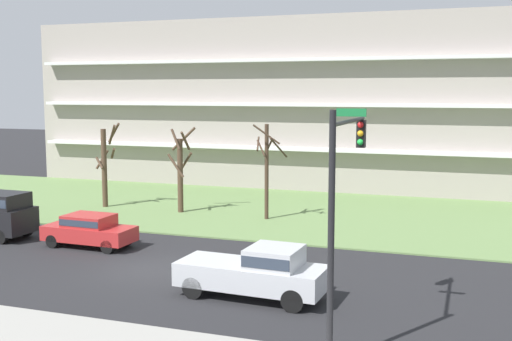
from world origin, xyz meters
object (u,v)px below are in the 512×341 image
object	(u,v)px
tree_far_left	(105,164)
pickup_silver_center_left	(257,271)
tree_left	(181,169)
sedan_red_near_left	(89,229)
tree_center	(267,167)
traffic_signal_mast	(343,188)

from	to	relation	value
tree_far_left	pickup_silver_center_left	bearing A→B (deg)	-42.38
tree_left	sedan_red_near_left	xyz separation A→B (m)	(-0.43, -9.07, -1.84)
tree_far_left	sedan_red_near_left	size ratio (longest dim) A/B	1.23
tree_center	traffic_signal_mast	distance (m)	18.13
tree_far_left	pickup_silver_center_left	distance (m)	20.36
tree_far_left	sedan_red_near_left	distance (m)	10.57
pickup_silver_center_left	tree_left	bearing A→B (deg)	128.32
tree_far_left	pickup_silver_center_left	size ratio (longest dim) A/B	0.99
tree_far_left	pickup_silver_center_left	world-z (taller)	tree_far_left
tree_center	sedan_red_near_left	xyz separation A→B (m)	(-6.07, -8.73, -2.26)
sedan_red_near_left	tree_left	bearing A→B (deg)	-91.30
tree_center	pickup_silver_center_left	bearing A→B (deg)	-73.17
tree_left	traffic_signal_mast	size ratio (longest dim) A/B	0.76
sedan_red_near_left	pickup_silver_center_left	bearing A→B (deg)	157.32
pickup_silver_center_left	sedan_red_near_left	bearing A→B (deg)	158.82
tree_left	tree_center	size ratio (longest dim) A/B	0.94
sedan_red_near_left	tree_far_left	bearing A→B (deg)	-60.43
tree_far_left	tree_center	size ratio (longest dim) A/B	0.98
tree_left	sedan_red_near_left	bearing A→B (deg)	-92.74
pickup_silver_center_left	tree_center	bearing A→B (deg)	109.77
tree_far_left	tree_left	world-z (taller)	tree_far_left
tree_far_left	tree_left	distance (m)	5.33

